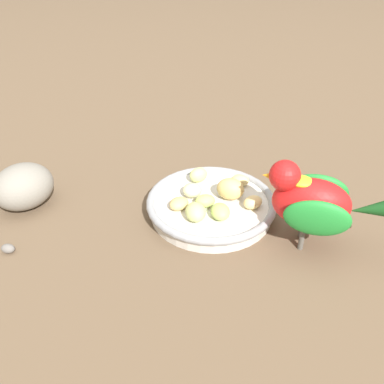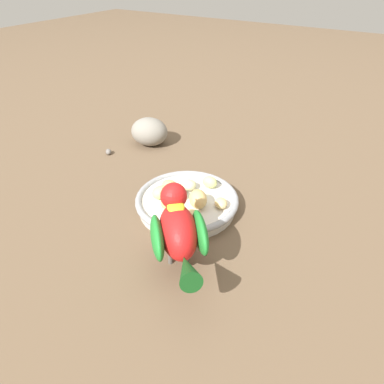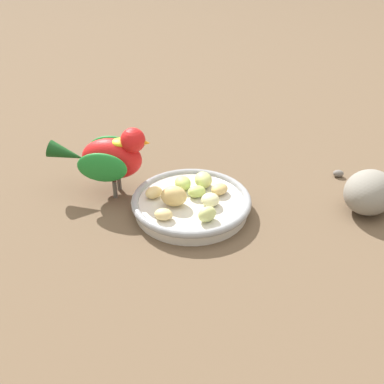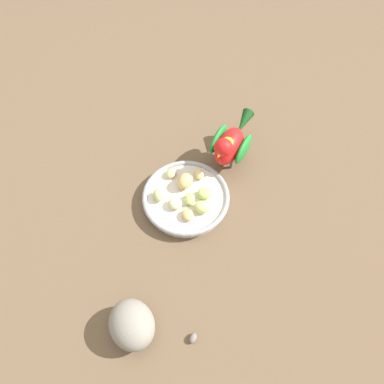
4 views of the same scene
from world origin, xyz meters
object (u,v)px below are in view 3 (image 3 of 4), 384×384
Objects in this scene: feeding_bowl at (191,204)px; apple_piece_2 at (203,180)px; apple_piece_8 at (154,192)px; apple_piece_6 at (207,214)px; apple_piece_0 at (210,200)px; apple_piece_5 at (197,192)px; apple_piece_7 at (183,183)px; apple_piece_3 at (218,188)px; rock_large at (369,192)px; apple_piece_4 at (164,215)px; parrot at (110,156)px; apple_piece_1 at (174,196)px; pebble_0 at (338,173)px.

apple_piece_2 is at bearing -153.40° from feeding_bowl.
apple_piece_8 is (0.04, -0.04, 0.02)m from feeding_bowl.
feeding_bowl is 6.38× the size of apple_piece_6.
apple_piece_5 is at bearing -89.16° from apple_piece_0.
apple_piece_7 is (0.00, -0.06, 0.00)m from apple_piece_0.
apple_piece_3 is 0.32× the size of rock_large.
feeding_bowl is 0.07m from apple_piece_4.
apple_piece_0 and apple_piece_7 have the same top height.
parrot reaches higher than apple_piece_0.
apple_piece_1 reaches higher than apple_piece_0.
apple_piece_3 is at bearing 169.77° from feeding_bowl.
apple_piece_3 is 1.02× the size of apple_piece_8.
apple_piece_1 is 0.06m from apple_piece_6.
pebble_0 is (-0.25, 0.05, -0.02)m from apple_piece_0.
apple_piece_4 is 1.49× the size of pebble_0.
apple_piece_5 is at bearing 93.14° from apple_piece_7.
pebble_0 is at bearing 155.79° from apple_piece_7.
apple_piece_8 is at bearing -7.68° from apple_piece_7.
apple_piece_0 is at bearing -14.74° from parrot.
apple_piece_7 is (-0.03, -0.09, -0.00)m from apple_piece_6.
apple_piece_8 reaches higher than apple_piece_4.
rock_large is (-0.18, 0.19, 0.00)m from apple_piece_2.
rock_large reaches higher than pebble_0.
feeding_bowl is at bearing -168.25° from apple_piece_4.
apple_piece_0 is 0.08m from apple_piece_4.
apple_piece_4 is 0.30× the size of rock_large.
apple_piece_1 is (0.04, -0.04, 0.01)m from apple_piece_0.
apple_piece_2 is at bearing -148.45° from apple_piece_5.
apple_piece_0 is 0.71× the size of apple_piece_1.
feeding_bowl is 0.15m from parrot.
feeding_bowl is at bearing 132.09° from apple_piece_8.
apple_piece_6 reaches higher than apple_piece_3.
apple_piece_5 is 0.20× the size of parrot.
apple_piece_5 is at bearing 143.20° from apple_piece_8.
rock_large is at bearing 150.61° from apple_piece_4.
apple_piece_7 is 1.74× the size of pebble_0.
apple_piece_0 is at bearing 126.93° from apple_piece_8.
apple_piece_0 is 0.09m from apple_piece_8.
apple_piece_7 is at bearing -45.36° from rock_large.
apple_piece_4 is (0.08, -0.02, -0.00)m from apple_piece_0.
apple_piece_5 reaches higher than feeding_bowl.
apple_piece_1 reaches higher than apple_piece_6.
apple_piece_4 is at bearing -11.03° from apple_piece_0.
pebble_0 is at bearing 162.13° from apple_piece_5.
apple_piece_2 is at bearing -119.30° from apple_piece_0.
apple_piece_0 reaches higher than apple_piece_5.
apple_piece_2 reaches higher than apple_piece_7.
apple_piece_3 is 0.06m from apple_piece_7.
apple_piece_6 is 0.26m from rock_large.
apple_piece_2 is 0.03m from apple_piece_3.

